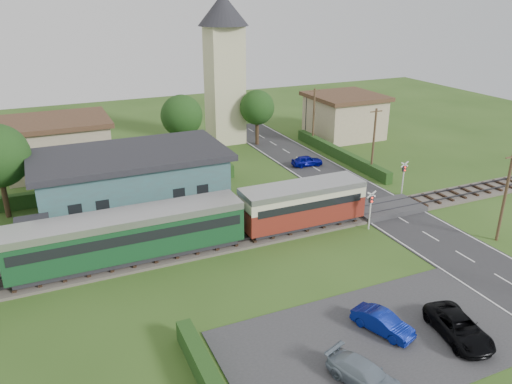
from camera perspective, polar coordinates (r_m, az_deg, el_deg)
name	(u,v)px	position (r m, az deg, el deg)	size (l,w,h in m)	color
ground	(296,242)	(38.24, 4.56, -5.72)	(120.00, 120.00, 0.00)	#2D4C19
railway_track	(284,230)	(39.75, 3.19, -4.37)	(76.00, 3.20, 0.49)	#4C443D
road	(401,219)	(43.49, 16.25, -2.99)	(6.00, 70.00, 0.05)	#28282B
car_park	(376,340)	(29.10, 13.55, -16.14)	(17.00, 9.00, 0.08)	#333335
crossing_deck	(386,208)	(44.80, 14.67, -1.79)	(6.20, 3.40, 0.45)	#333335
platform	(150,235)	(39.47, -12.07, -4.87)	(30.00, 3.00, 0.45)	gray
equipment_hut	(34,237)	(38.30, -24.01, -4.73)	(2.30, 2.30, 2.55)	beige
station_building	(132,181)	(43.76, -14.01, 1.19)	(16.00, 9.00, 5.30)	#397375
train	(81,243)	(35.22, -19.41, -5.57)	(43.20, 2.90, 3.40)	#232328
church_tower	(224,59)	(61.94, -3.67, 14.95)	(6.00, 6.00, 17.60)	beige
house_west	(58,144)	(56.61, -21.72, 5.08)	(10.80, 8.80, 5.50)	tan
house_east	(344,115)	(66.55, 10.06, 8.64)	(8.80, 8.80, 5.50)	tan
hedge_carpark	(211,384)	(25.14, -5.19, -21.01)	(0.80, 9.00, 1.20)	#193814
hedge_roadside	(339,154)	(57.58, 9.49, 4.34)	(0.80, 18.00, 1.20)	#193814
hedge_station	(124,186)	(48.65, -14.80, 0.65)	(22.00, 0.80, 1.30)	#193814
tree_b	(182,116)	(56.02, -8.49, 8.60)	(4.60, 4.60, 7.34)	#332316
tree_c	(257,108)	(61.26, 0.13, 9.62)	(4.20, 4.20, 6.78)	#332316
utility_pole_b	(505,196)	(41.22, 26.57, -0.46)	(1.40, 0.22, 7.00)	#473321
utility_pole_c	(374,141)	(52.06, 13.29, 5.65)	(1.40, 0.22, 7.00)	#473321
utility_pole_d	(314,116)	(61.68, 6.61, 8.59)	(1.40, 0.22, 7.00)	#473321
crossing_signal_near	(371,205)	(40.24, 12.98, -1.41)	(0.84, 0.28, 3.28)	silver
crossing_signal_far	(404,173)	(48.01, 16.53, 2.08)	(0.84, 0.28, 3.28)	silver
streetlamp_east	(306,111)	(66.90, 5.75, 9.15)	(0.30, 0.30, 5.15)	#3F3F47
car_on_road	(307,161)	(54.58, 5.86, 3.58)	(1.37, 3.40, 1.16)	#050882
car_park_blue	(383,322)	(29.40, 14.27, -14.25)	(1.24, 3.56, 1.17)	navy
car_park_silver	(365,375)	(25.94, 12.33, -19.74)	(1.62, 3.98, 1.15)	#8191A0
car_park_dark	(459,327)	(30.23, 22.18, -14.14)	(2.07, 4.49, 1.25)	black
pedestrian_near	(226,211)	(40.15, -3.46, -2.17)	(0.65, 0.42, 1.77)	gray
pedestrian_far	(34,248)	(37.89, -23.99, -5.85)	(0.78, 0.61, 1.61)	gray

